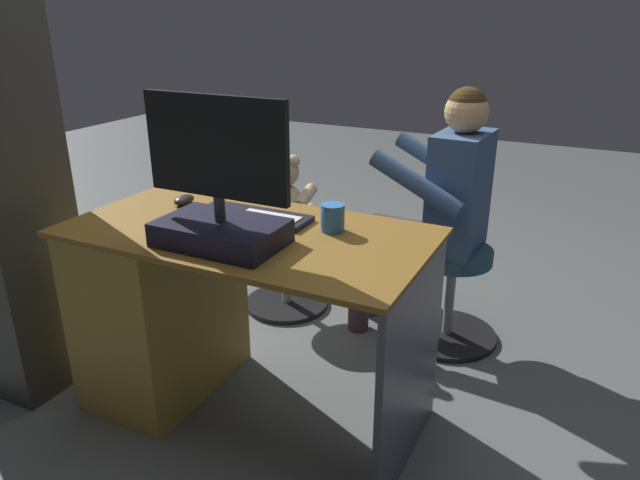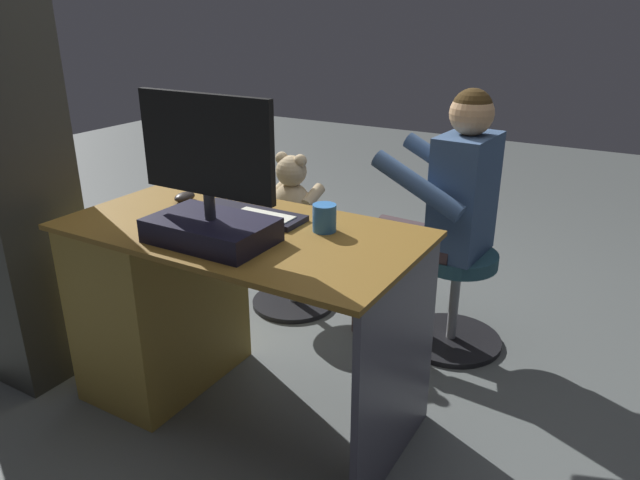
% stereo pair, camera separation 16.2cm
% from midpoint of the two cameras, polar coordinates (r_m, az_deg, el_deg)
% --- Properties ---
extents(ground_plane, '(10.00, 10.00, 0.00)m').
position_cam_midpoint_polar(ground_plane, '(2.70, -2.96, -10.97)').
color(ground_plane, '#595F5D').
extents(desk, '(1.25, 0.66, 0.75)m').
position_cam_midpoint_polar(desk, '(2.37, -15.45, -5.82)').
color(desk, brown).
rests_on(desk, ground_plane).
extents(monitor, '(0.50, 0.25, 0.47)m').
position_cam_midpoint_polar(monitor, '(1.88, -12.11, 3.44)').
color(monitor, black).
rests_on(monitor, desk).
extents(keyboard, '(0.42, 0.14, 0.02)m').
position_cam_midpoint_polar(keyboard, '(2.14, -8.56, 2.33)').
color(keyboard, black).
rests_on(keyboard, desk).
extents(computer_mouse, '(0.06, 0.10, 0.04)m').
position_cam_midpoint_polar(computer_mouse, '(2.34, -14.95, 3.74)').
color(computer_mouse, '#292320').
rests_on(computer_mouse, desk).
extents(cup, '(0.08, 0.08, 0.09)m').
position_cam_midpoint_polar(cup, '(1.98, -1.11, 2.14)').
color(cup, '#3372BF').
rests_on(cup, desk).
extents(tv_remote, '(0.11, 0.15, 0.02)m').
position_cam_midpoint_polar(tv_remote, '(2.09, -15.82, 1.25)').
color(tv_remote, black).
rests_on(tv_remote, desk).
extents(notebook_binder, '(0.22, 0.30, 0.02)m').
position_cam_midpoint_polar(notebook_binder, '(2.00, -8.77, 1.04)').
color(notebook_binder, beige).
rests_on(notebook_binder, desk).
extents(office_chair_teddy, '(0.43, 0.43, 0.45)m').
position_cam_midpoint_polar(office_chair_teddy, '(3.00, -4.87, -1.80)').
color(office_chair_teddy, black).
rests_on(office_chair_teddy, ground_plane).
extents(teddy_bear, '(0.26, 0.26, 0.36)m').
position_cam_midpoint_polar(teddy_bear, '(2.89, -4.95, 4.48)').
color(teddy_bear, '#CDB286').
rests_on(teddy_bear, office_chair_teddy).
extents(visitor_chair, '(0.46, 0.46, 0.45)m').
position_cam_midpoint_polar(visitor_chair, '(2.76, 10.85, -4.79)').
color(visitor_chair, black).
rests_on(visitor_chair, ground_plane).
extents(person, '(0.58, 0.50, 1.16)m').
position_cam_midpoint_polar(person, '(2.61, 9.46, 3.90)').
color(person, '#3C577E').
rests_on(person, ground_plane).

